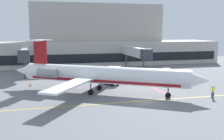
{
  "coord_description": "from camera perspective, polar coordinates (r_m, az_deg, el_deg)",
  "views": [
    {
      "loc": [
        -15.18,
        -37.3,
        10.57
      ],
      "look_at": [
        -1.38,
        13.39,
        3.0
      ],
      "focal_mm": 44.51,
      "sensor_mm": 36.0,
      "label": 1
    }
  ],
  "objects": [
    {
      "name": "marshaller",
      "position": [
        46.27,
        20.0,
        -4.23
      ],
      "size": [
        0.71,
        0.58,
        1.98
      ],
      "color": "#191E33",
      "rests_on": "ground"
    },
    {
      "name": "baggage_tug",
      "position": [
        53.71,
        0.1,
        -2.16
      ],
      "size": [
        2.66,
        3.24,
        2.02
      ],
      "color": "#19389E",
      "rests_on": "ground"
    },
    {
      "name": "fuel_tank",
      "position": [
        70.34,
        -14.73,
        0.34
      ],
      "size": [
        7.21,
        2.46,
        2.25
      ],
      "color": "white",
      "rests_on": "ground"
    },
    {
      "name": "belt_loader",
      "position": [
        61.82,
        -1.38,
        -0.71
      ],
      "size": [
        3.16,
        3.34,
        2.26
      ],
      "color": "#19389E",
      "rests_on": "ground"
    },
    {
      "name": "pushback_tractor",
      "position": [
        64.51,
        11.35,
        -0.62
      ],
      "size": [
        2.18,
        3.69,
        1.84
      ],
      "color": "silver",
      "rests_on": "ground"
    },
    {
      "name": "safety_cone_bravo",
      "position": [
        57.09,
        8.64,
        -2.31
      ],
      "size": [
        0.47,
        0.47,
        0.55
      ],
      "color": "orange",
      "rests_on": "ground"
    },
    {
      "name": "jet_bridge_east",
      "position": [
        72.36,
        4.95,
        3.62
      ],
      "size": [
        2.4,
        17.75,
        6.21
      ],
      "color": "silver",
      "rests_on": "ground"
    },
    {
      "name": "regional_jet",
      "position": [
        46.74,
        -2.56,
        -1.02
      ],
      "size": [
        30.04,
        24.32,
        8.87
      ],
      "color": "white",
      "rests_on": "ground"
    },
    {
      "name": "ground",
      "position": [
        41.65,
        6.73,
        -6.63
      ],
      "size": [
        120.0,
        120.0,
        0.11
      ],
      "color": "slate"
    },
    {
      "name": "terminal_building",
      "position": [
        88.96,
        -1.81,
        6.13
      ],
      "size": [
        69.3,
        16.88,
        18.73
      ],
      "color": "#B7B2A8",
      "rests_on": "ground"
    },
    {
      "name": "safety_cone_alpha",
      "position": [
        55.23,
        -16.46,
        -2.91
      ],
      "size": [
        0.47,
        0.47,
        0.55
      ],
      "color": "orange",
      "rests_on": "ground"
    },
    {
      "name": "jet_bridge_west",
      "position": [
        68.45,
        -17.48,
        3.15
      ],
      "size": [
        2.4,
        16.84,
        6.39
      ],
      "color": "silver",
      "rests_on": "ground"
    }
  ]
}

